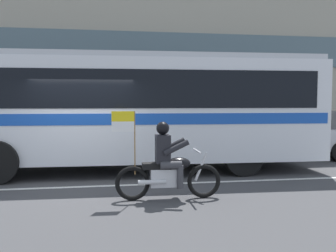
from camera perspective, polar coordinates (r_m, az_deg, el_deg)
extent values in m
plane|color=#3D3D3F|center=(9.35, -13.13, -8.39)|extent=(60.00, 60.00, 0.00)
cube|color=#B7B2A8|center=(14.36, -11.72, -3.82)|extent=(28.00, 3.80, 0.15)
cube|color=silver|center=(8.77, -13.40, -9.19)|extent=(26.60, 0.14, 0.01)
cube|color=gray|center=(17.06, -11.64, 17.93)|extent=(28.00, 0.80, 12.30)
cube|color=#4C606B|center=(16.27, -11.62, 12.00)|extent=(25.76, 0.10, 1.40)
cube|color=silver|center=(10.34, -5.82, 2.51)|extent=(10.59, 2.93, 2.70)
cube|color=black|center=(10.35, -5.84, 5.55)|extent=(9.76, 2.94, 0.96)
cube|color=#194CB2|center=(10.35, -5.81, 1.40)|extent=(10.39, 2.96, 0.28)
cube|color=#BABCC3|center=(10.41, -5.87, 10.29)|extent=(10.38, 2.80, 0.16)
cylinder|color=black|center=(9.89, 11.66, -4.65)|extent=(1.04, 0.30, 1.04)
torus|color=black|center=(7.56, 5.61, -8.54)|extent=(0.69, 0.10, 0.69)
torus|color=black|center=(7.36, -5.55, -8.89)|extent=(0.69, 0.10, 0.69)
cube|color=silver|center=(7.40, -0.28, -8.01)|extent=(0.64, 0.29, 0.36)
ellipsoid|color=black|center=(7.39, 1.65, -5.82)|extent=(0.48, 0.29, 0.24)
cube|color=black|center=(7.33, -1.84, -6.22)|extent=(0.56, 0.27, 0.12)
cylinder|color=silver|center=(7.49, 5.18, -6.32)|extent=(0.28, 0.06, 0.58)
cylinder|color=silver|center=(7.43, 4.59, -3.91)|extent=(0.05, 0.64, 0.04)
cylinder|color=silver|center=(7.22, -2.49, -8.72)|extent=(0.55, 0.10, 0.09)
cube|color=black|center=(7.29, -0.82, -3.56)|extent=(0.29, 0.36, 0.56)
sphere|color=black|center=(7.25, -0.83, -0.35)|extent=(0.26, 0.26, 0.26)
cylinder|color=#38383D|center=(7.53, 0.06, -5.63)|extent=(0.42, 0.16, 0.15)
cylinder|color=#38383D|center=(7.60, 1.42, -7.38)|extent=(0.13, 0.13, 0.46)
cylinder|color=#38383D|center=(7.18, 0.48, -6.10)|extent=(0.42, 0.16, 0.15)
cylinder|color=#38383D|center=(7.26, 1.89, -7.93)|extent=(0.13, 0.13, 0.46)
cylinder|color=black|center=(7.52, 0.80, -3.03)|extent=(0.52, 0.12, 0.32)
cylinder|color=black|center=(7.13, 1.30, -3.41)|extent=(0.52, 0.12, 0.32)
cylinder|color=olive|center=(7.23, -5.20, -2.65)|extent=(0.02, 0.02, 1.25)
cube|color=yellow|center=(7.18, -7.05, 1.50)|extent=(0.44, 0.03, 0.20)
cube|color=white|center=(7.19, -7.04, -0.09)|extent=(0.44, 0.03, 0.20)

